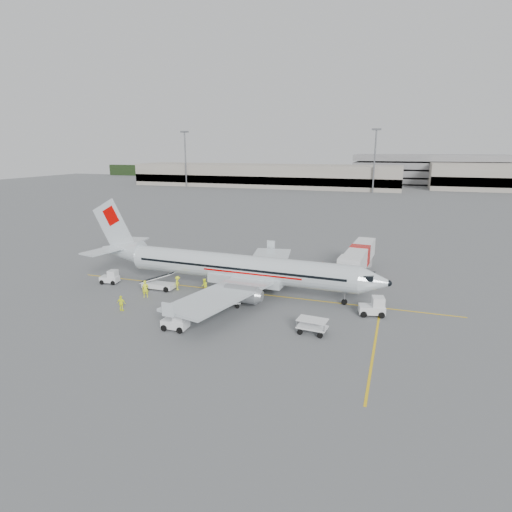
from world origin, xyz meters
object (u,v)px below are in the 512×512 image
at_px(jet_bridge, 359,262).
at_px(tug_aft, 109,277).
at_px(tug_mid, 175,320).
at_px(aircraft, 240,250).
at_px(tug_fore, 372,306).
at_px(belt_loader, 159,278).

height_order(jet_bridge, tug_aft, jet_bridge).
relative_size(jet_bridge, tug_mid, 6.74).
distance_m(aircraft, tug_fore, 15.25).
bearing_deg(aircraft, belt_loader, -164.18).
bearing_deg(tug_fore, aircraft, 158.08).
height_order(aircraft, tug_mid, aircraft).
relative_size(jet_bridge, tug_fore, 6.35).
relative_size(tug_fore, tug_aft, 1.16).
relative_size(aircraft, belt_loader, 7.00).
relative_size(belt_loader, tug_aft, 2.35).
xyz_separation_m(tug_fore, tug_aft, (-30.38, 0.29, -0.13)).
height_order(jet_bridge, tug_mid, jet_bridge).
xyz_separation_m(jet_bridge, tug_mid, (-13.83, -21.29, -1.14)).
bearing_deg(jet_bridge, belt_loader, -146.79).
xyz_separation_m(aircraft, jet_bridge, (12.07, 9.72, -2.74)).
distance_m(belt_loader, tug_fore, 23.65).
bearing_deg(tug_fore, belt_loader, 167.10).
relative_size(aircraft, tug_aft, 16.42).
relative_size(tug_mid, tug_aft, 1.09).
xyz_separation_m(belt_loader, tug_aft, (-6.73, 0.00, -0.52)).
bearing_deg(tug_mid, belt_loader, 128.29).
bearing_deg(aircraft, tug_aft, -169.87).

